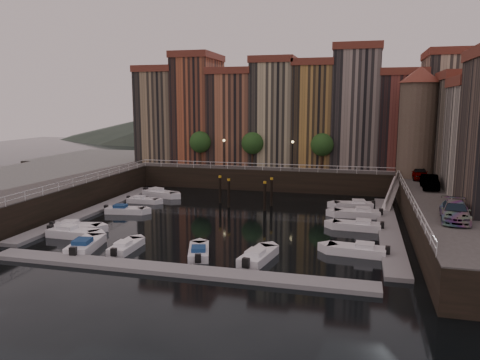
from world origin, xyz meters
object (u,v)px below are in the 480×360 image
(corner_tower, at_px, (418,121))
(car_b, at_px, (430,183))
(gangway, at_px, (392,191))
(mooring_pilings, at_px, (246,193))
(car_a, at_px, (419,174))
(boat_left_1, at_px, (75,227))
(boat_left_2, at_px, (125,210))
(car_c, at_px, (455,213))
(boat_left_0, at_px, (72,233))

(corner_tower, relative_size, car_b, 2.97)
(gangway, bearing_deg, car_b, -48.12)
(mooring_pilings, xyz_separation_m, car_a, (20.19, 6.91, 2.14))
(boat_left_1, height_order, boat_left_2, boat_left_1)
(corner_tower, height_order, mooring_pilings, corner_tower)
(boat_left_2, relative_size, car_b, 1.02)
(mooring_pilings, xyz_separation_m, boat_left_2, (-12.56, -6.71, -1.29))
(car_b, bearing_deg, car_c, -89.06)
(car_b, bearing_deg, mooring_pilings, -178.45)
(boat_left_2, bearing_deg, car_b, 3.30)
(mooring_pilings, xyz_separation_m, car_c, (20.62, -14.14, 2.12))
(boat_left_1, distance_m, boat_left_2, 8.07)
(boat_left_0, distance_m, boat_left_2, 9.84)
(corner_tower, bearing_deg, boat_left_1, -145.01)
(corner_tower, distance_m, car_a, 6.67)
(gangway, distance_m, mooring_pilings, 17.54)
(boat_left_2, distance_m, car_a, 35.63)
(gangway, bearing_deg, boat_left_0, -144.99)
(boat_left_0, height_order, car_b, car_b)
(gangway, height_order, car_a, car_a)
(gangway, bearing_deg, boat_left_2, -159.67)
(car_c, bearing_deg, gangway, 107.06)
(gangway, relative_size, boat_left_1, 1.66)
(mooring_pilings, distance_m, car_b, 20.70)
(boat_left_1, relative_size, boat_left_2, 1.06)
(car_a, bearing_deg, boat_left_2, -161.58)
(mooring_pilings, distance_m, boat_left_2, 14.29)
(corner_tower, bearing_deg, boat_left_2, -154.55)
(gangway, relative_size, boat_left_0, 1.63)
(boat_left_0, relative_size, car_a, 1.11)
(corner_tower, relative_size, boat_left_2, 2.91)
(mooring_pilings, distance_m, car_c, 25.09)
(boat_left_2, height_order, car_c, car_c)
(mooring_pilings, distance_m, boat_left_1, 20.07)
(gangway, bearing_deg, car_a, 39.99)
(mooring_pilings, distance_m, car_a, 21.45)
(boat_left_1, xyz_separation_m, car_a, (33.79, 21.62, 3.41))
(boat_left_1, bearing_deg, car_b, 12.21)
(boat_left_1, relative_size, car_b, 1.08)
(corner_tower, distance_m, boat_left_1, 42.06)
(boat_left_2, bearing_deg, boat_left_0, -99.20)
(car_b, relative_size, car_c, 0.88)
(corner_tower, distance_m, gangway, 9.86)
(corner_tower, xyz_separation_m, boat_left_1, (-33.51, -23.45, -9.82))
(mooring_pilings, xyz_separation_m, car_b, (20.59, 0.26, 2.11))
(gangway, distance_m, car_c, 18.83)
(car_c, bearing_deg, boat_left_1, -173.08)
(mooring_pilings, relative_size, car_c, 1.30)
(gangway, xyz_separation_m, car_b, (3.57, -3.99, 1.85))
(car_a, relative_size, car_c, 0.87)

